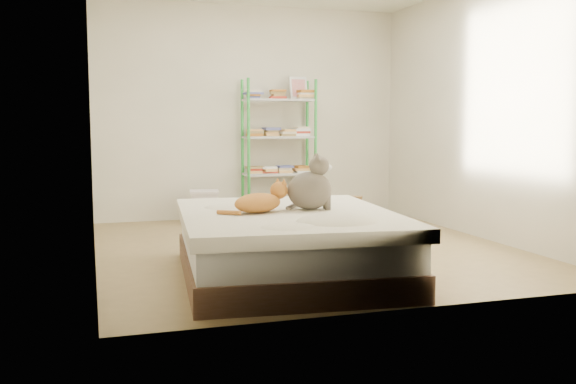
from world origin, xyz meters
name	(u,v)px	position (x,y,z in m)	size (l,w,h in m)	color
room	(305,109)	(0.00, 0.00, 1.30)	(3.81, 4.21, 2.61)	#998051
bed	(287,244)	(-0.50, -1.05, 0.25)	(1.76, 2.11, 0.50)	brown
orange_cat	(258,200)	(-0.72, -1.05, 0.60)	(0.47, 0.25, 0.19)	#D4753D
grey_cat	(310,182)	(-0.29, -0.99, 0.72)	(0.31, 0.37, 0.43)	#776C57
shelf_unit	(279,149)	(0.31, 1.88, 0.85)	(0.88, 0.36, 1.74)	green
cardboard_box	(338,212)	(0.75, 1.05, 0.17)	(0.55, 0.55, 0.38)	#A28A58
white_bin	(205,206)	(-0.65, 1.77, 0.20)	(0.37, 0.34, 0.39)	white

